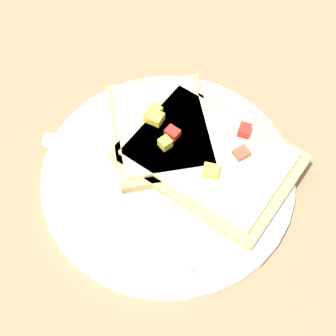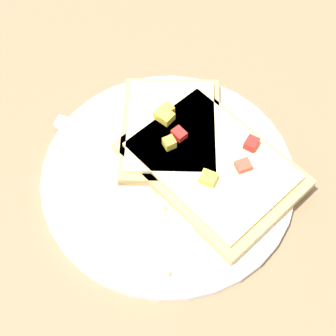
{
  "view_description": "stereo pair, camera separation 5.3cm",
  "coord_description": "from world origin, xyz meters",
  "px_view_note": "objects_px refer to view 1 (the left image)",
  "views": [
    {
      "loc": [
        -0.26,
        0.04,
        0.48
      ],
      "look_at": [
        0.0,
        0.0,
        0.02
      ],
      "focal_mm": 50.0,
      "sensor_mm": 36.0,
      "label": 1
    },
    {
      "loc": [
        -0.27,
        -0.02,
        0.48
      ],
      "look_at": [
        0.0,
        0.0,
        0.02
      ],
      "focal_mm": 50.0,
      "sensor_mm": 36.0,
      "label": 2
    }
  ],
  "objects_px": {
    "knife": "(111,148)",
    "pizza_slice_corner": "(165,128)",
    "plate": "(168,175)",
    "fork": "(150,204)",
    "pizza_slice_main": "(209,157)"
  },
  "relations": [
    {
      "from": "fork",
      "to": "pizza_slice_corner",
      "type": "height_order",
      "value": "pizza_slice_corner"
    },
    {
      "from": "knife",
      "to": "fork",
      "type": "bearing_deg",
      "value": -49.84
    },
    {
      "from": "fork",
      "to": "pizza_slice_main",
      "type": "xyz_separation_m",
      "value": [
        0.05,
        -0.07,
        0.01
      ]
    },
    {
      "from": "knife",
      "to": "pizza_slice_corner",
      "type": "bearing_deg",
      "value": 26.99
    },
    {
      "from": "plate",
      "to": "knife",
      "type": "bearing_deg",
      "value": 56.61
    },
    {
      "from": "pizza_slice_main",
      "to": "knife",
      "type": "bearing_deg",
      "value": 27.26
    },
    {
      "from": "plate",
      "to": "fork",
      "type": "height_order",
      "value": "fork"
    },
    {
      "from": "plate",
      "to": "fork",
      "type": "bearing_deg",
      "value": 147.23
    },
    {
      "from": "knife",
      "to": "pizza_slice_corner",
      "type": "xyz_separation_m",
      "value": [
        0.01,
        -0.07,
        0.01
      ]
    },
    {
      "from": "knife",
      "to": "pizza_slice_corner",
      "type": "distance_m",
      "value": 0.07
    },
    {
      "from": "fork",
      "to": "knife",
      "type": "height_order",
      "value": "knife"
    },
    {
      "from": "plate",
      "to": "pizza_slice_main",
      "type": "xyz_separation_m",
      "value": [
        0.01,
        -0.05,
        0.02
      ]
    },
    {
      "from": "fork",
      "to": "knife",
      "type": "bearing_deg",
      "value": 131.14
    },
    {
      "from": "plate",
      "to": "pizza_slice_main",
      "type": "height_order",
      "value": "pizza_slice_main"
    },
    {
      "from": "plate",
      "to": "pizza_slice_corner",
      "type": "height_order",
      "value": "pizza_slice_corner"
    }
  ]
}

